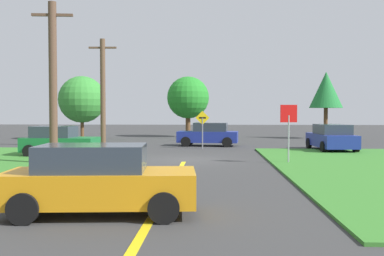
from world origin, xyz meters
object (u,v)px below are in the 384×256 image
(direction_sign, at_px, (202,125))
(pine_tree_center, at_px, (82,99))
(car_on_crossroad, at_px, (331,138))
(parked_car_near_building, at_px, (59,141))
(oak_tree_left, at_px, (188,98))
(stop_sign, at_px, (289,122))
(car_approaching_junction, at_px, (209,134))
(car_behind_on_main_road, at_px, (99,180))
(utility_pole_near, at_px, (53,82))
(oak_tree_right, at_px, (326,90))
(utility_pole_mid, at_px, (103,92))

(direction_sign, bearing_deg, pine_tree_center, 140.24)
(car_on_crossroad, height_order, pine_tree_center, pine_tree_center)
(parked_car_near_building, height_order, oak_tree_left, oak_tree_left)
(stop_sign, relative_size, oak_tree_left, 0.47)
(car_approaching_junction, xyz_separation_m, pine_tree_center, (-10.86, 6.48, 2.63))
(pine_tree_center, bearing_deg, car_behind_on_main_road, -72.61)
(car_approaching_junction, xyz_separation_m, direction_sign, (-0.38, -2.24, 0.72))
(stop_sign, height_order, car_on_crossroad, stop_sign)
(car_behind_on_main_road, height_order, pine_tree_center, pine_tree_center)
(direction_sign, relative_size, oak_tree_left, 0.43)
(utility_pole_near, relative_size, oak_tree_left, 1.27)
(car_behind_on_main_road, bearing_deg, utility_pole_near, 111.08)
(direction_sign, bearing_deg, oak_tree_right, 45.92)
(car_on_crossroad, bearing_deg, utility_pole_mid, 82.12)
(stop_sign, distance_m, utility_pole_mid, 13.54)
(car_approaching_junction, distance_m, oak_tree_right, 13.93)
(oak_tree_left, relative_size, pine_tree_center, 1.05)
(utility_pole_near, height_order, oak_tree_left, utility_pole_near)
(direction_sign, height_order, oak_tree_left, oak_tree_left)
(stop_sign, relative_size, car_on_crossroad, 0.58)
(utility_pole_mid, distance_m, oak_tree_left, 13.93)
(car_on_crossroad, bearing_deg, oak_tree_right, -15.54)
(oak_tree_left, xyz_separation_m, pine_tree_center, (-8.82, -4.39, -0.28))
(car_on_crossroad, height_order, oak_tree_left, oak_tree_left)
(stop_sign, xyz_separation_m, pine_tree_center, (-14.60, 16.90, 1.52))
(oak_tree_left, bearing_deg, direction_sign, -82.76)
(stop_sign, relative_size, car_approaching_junction, 0.63)
(utility_pole_near, bearing_deg, car_approaching_junction, 59.13)
(oak_tree_left, relative_size, oak_tree_right, 0.97)
(parked_car_near_building, bearing_deg, stop_sign, -11.12)
(direction_sign, bearing_deg, car_approaching_junction, 80.48)
(car_on_crossroad, height_order, direction_sign, direction_sign)
(car_on_crossroad, distance_m, pine_tree_center, 21.06)
(pine_tree_center, distance_m, oak_tree_right, 21.26)
(stop_sign, relative_size, pine_tree_center, 0.50)
(utility_pole_near, xyz_separation_m, oak_tree_right, (17.07, 20.13, 0.59))
(utility_pole_near, bearing_deg, oak_tree_right, 49.70)
(direction_sign, xyz_separation_m, oak_tree_left, (-1.66, 13.11, 2.20))
(car_on_crossroad, relative_size, utility_pole_near, 0.65)
(oak_tree_left, height_order, oak_tree_right, oak_tree_right)
(utility_pole_near, bearing_deg, stop_sign, 5.17)
(utility_pole_mid, bearing_deg, pine_tree_center, 114.66)
(car_on_crossroad, distance_m, utility_pole_mid, 14.73)
(parked_car_near_building, xyz_separation_m, utility_pole_near, (1.10, -3.76, 2.90))
(car_approaching_junction, xyz_separation_m, car_on_crossroad, (7.53, -3.46, 0.00))
(oak_tree_left, bearing_deg, oak_tree_right, -9.75)
(parked_car_near_building, bearing_deg, car_approaching_junction, 46.36)
(car_behind_on_main_road, xyz_separation_m, car_approaching_junction, (2.33, 20.73, -0.00))
(car_behind_on_main_road, xyz_separation_m, car_on_crossroad, (9.86, 17.27, 0.00))
(car_behind_on_main_road, distance_m, car_approaching_junction, 20.86)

